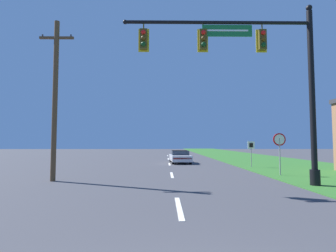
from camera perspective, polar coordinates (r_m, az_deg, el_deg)
The scene contains 7 objects.
grass_verge_right at distance 33.94m, azimuth 18.22°, elevation -6.77°, with size 10.00×110.00×0.04m.
road_center_line at distance 24.15m, azimuth 0.33°, elevation -8.32°, with size 0.16×34.80×0.01m.
signal_mast at distance 13.17m, azimuth 19.66°, elevation 11.24°, with size 9.02×0.47×8.45m.
car_ahead at distance 25.75m, azimuth 2.62°, elevation -6.69°, with size 2.03×4.49×1.19m.
stop_sign at distance 17.12m, azimuth 23.10°, elevation -3.71°, with size 0.76×0.07×2.50m.
route_sign_post at distance 21.93m, azimuth 17.65°, elevation -4.64°, with size 0.55×0.06×2.03m.
utility_pole_near at distance 15.00m, azimuth -23.38°, elevation 5.86°, with size 1.80×0.26×8.43m.
Camera 1 is at (-0.44, -2.07, 1.97)m, focal length 28.00 mm.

